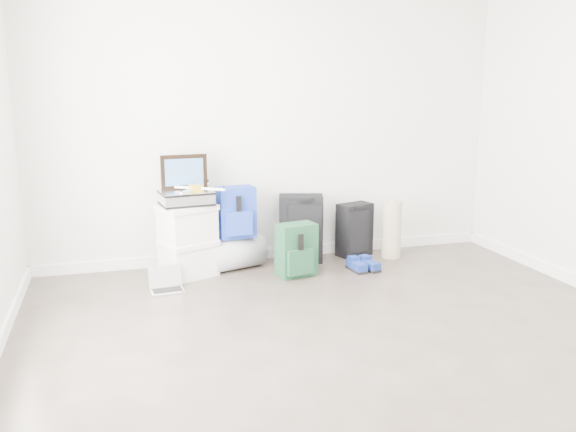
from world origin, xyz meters
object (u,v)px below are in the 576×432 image
object	(u,v)px
boxes_stack	(188,240)
laptop	(166,285)
large_suitcase	(301,228)
carry_on	(355,230)
duffel_bag	(236,252)
briefcase	(186,198)

from	to	relation	value
boxes_stack	laptop	size ratio (longest dim) A/B	2.25
large_suitcase	carry_on	bearing A→B (deg)	19.05
duffel_bag	large_suitcase	bearing A→B (deg)	-10.60
laptop	carry_on	bearing A→B (deg)	10.82
duffel_bag	laptop	world-z (taller)	duffel_bag
boxes_stack	large_suitcase	world-z (taller)	boxes_stack
briefcase	duffel_bag	distance (m)	0.72
boxes_stack	carry_on	size ratio (longest dim) A/B	1.23
laptop	duffel_bag	bearing A→B (deg)	27.42
large_suitcase	laptop	world-z (taller)	large_suitcase
briefcase	carry_on	distance (m)	1.74
boxes_stack	large_suitcase	size ratio (longest dim) A/B	1.00
briefcase	large_suitcase	xyz separation A→B (m)	(1.10, 0.16, -0.39)
duffel_bag	laptop	size ratio (longest dim) A/B	1.74
carry_on	laptop	world-z (taller)	carry_on
boxes_stack	briefcase	distance (m)	0.38
duffel_bag	large_suitcase	size ratio (longest dim) A/B	0.78
large_suitcase	carry_on	world-z (taller)	large_suitcase
briefcase	laptop	distance (m)	0.78
large_suitcase	laptop	size ratio (longest dim) A/B	2.24
boxes_stack	carry_on	xyz separation A→B (m)	(1.67, 0.19, -0.06)
carry_on	large_suitcase	bearing A→B (deg)	163.49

